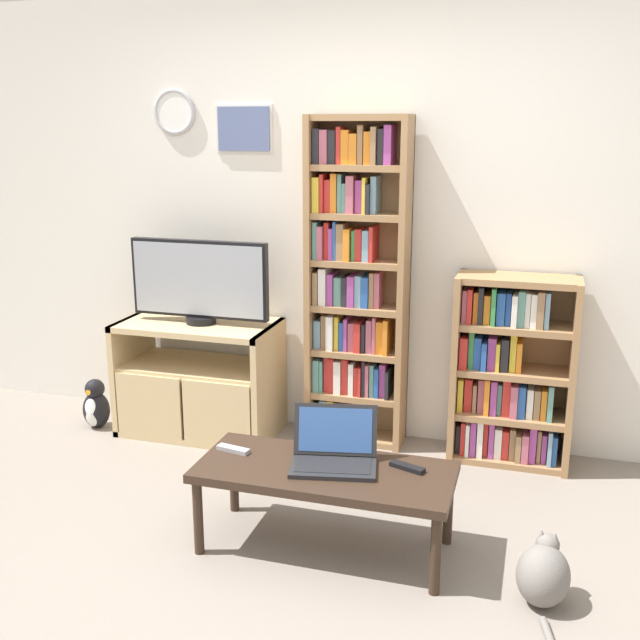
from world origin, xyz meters
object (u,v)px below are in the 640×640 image
(tv_stand, at_px, (198,378))
(bookshelf_tall, at_px, (354,286))
(cat, at_px, (544,574))
(coffee_table, at_px, (325,477))
(remote_near_laptop, at_px, (407,467))
(television, at_px, (199,281))
(laptop, at_px, (334,451))
(bookshelf_short, at_px, (508,374))
(remote_far_from_laptop, at_px, (233,449))
(penguin_figurine, at_px, (96,406))

(tv_stand, height_order, bookshelf_tall, bookshelf_tall)
(tv_stand, height_order, cat, tv_stand)
(coffee_table, height_order, remote_near_laptop, remote_near_laptop)
(television, xyz_separation_m, laptop, (1.12, -1.01, -0.50))
(bookshelf_short, bearing_deg, remote_far_from_laptop, -135.46)
(tv_stand, distance_m, remote_near_laptop, 1.75)
(television, bearing_deg, tv_stand, -164.40)
(bookshelf_short, bearing_deg, cat, -80.22)
(television, height_order, bookshelf_short, television)
(laptop, height_order, remote_near_laptop, laptop)
(tv_stand, bearing_deg, penguin_figurine, -168.57)
(remote_far_from_laptop, bearing_deg, remote_near_laptop, -76.40)
(tv_stand, xyz_separation_m, bookshelf_tall, (0.93, 0.18, 0.60))
(laptop, bearing_deg, television, 126.35)
(cat, bearing_deg, laptop, 177.42)
(remote_near_laptop, bearing_deg, bookshelf_short, 1.56)
(cat, relative_size, penguin_figurine, 1.39)
(bookshelf_short, xyz_separation_m, cat, (0.23, -1.33, -0.38))
(bookshelf_tall, height_order, penguin_figurine, bookshelf_tall)
(remote_far_from_laptop, relative_size, cat, 0.37)
(tv_stand, height_order, laptop, tv_stand)
(laptop, xyz_separation_m, cat, (0.92, -0.18, -0.33))
(bookshelf_tall, bearing_deg, cat, -50.33)
(tv_stand, relative_size, penguin_figurine, 2.99)
(bookshelf_tall, distance_m, coffee_table, 1.38)
(remote_near_laptop, xyz_separation_m, cat, (0.60, -0.23, -0.27))
(penguin_figurine, bearing_deg, bookshelf_short, 6.37)
(bookshelf_short, xyz_separation_m, laptop, (-0.69, -1.15, -0.05))
(coffee_table, relative_size, remote_near_laptop, 6.85)
(bookshelf_short, distance_m, laptop, 1.34)
(cat, bearing_deg, coffee_table, -179.37)
(bookshelf_short, height_order, remote_far_from_laptop, bookshelf_short)
(tv_stand, relative_size, cat, 2.15)
(tv_stand, xyz_separation_m, bookshelf_short, (1.83, 0.15, 0.16))
(remote_far_from_laptop, bearing_deg, bookshelf_tall, -2.54)
(television, relative_size, penguin_figurine, 2.70)
(bookshelf_short, xyz_separation_m, coffee_table, (-0.72, -1.20, -0.16))
(bookshelf_short, bearing_deg, penguin_figurine, -173.63)
(tv_stand, relative_size, bookshelf_tall, 0.50)
(bookshelf_tall, xyz_separation_m, remote_near_laptop, (0.53, -1.14, -0.55))
(remote_near_laptop, height_order, penguin_figurine, remote_near_laptop)
(bookshelf_short, relative_size, cat, 2.40)
(remote_near_laptop, xyz_separation_m, penguin_figurine, (-2.12, 0.83, -0.26))
(laptop, bearing_deg, bookshelf_short, 47.62)
(television, distance_m, remote_near_laptop, 1.82)
(bookshelf_short, xyz_separation_m, remote_far_from_laptop, (-1.17, -1.15, -0.11))
(bookshelf_tall, distance_m, penguin_figurine, 1.80)
(cat, bearing_deg, penguin_figurine, 167.55)
(bookshelf_short, bearing_deg, remote_near_laptop, -108.37)
(remote_near_laptop, height_order, cat, remote_near_laptop)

